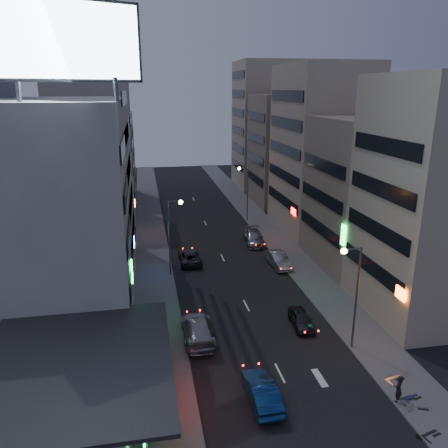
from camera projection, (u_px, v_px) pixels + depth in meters
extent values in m
plane|color=black|center=(300.00, 413.00, 26.38)|extent=(180.00, 180.00, 0.00)
cube|color=#4C4C4F|center=(152.00, 250.00, 53.13)|extent=(4.00, 120.00, 0.12)
cube|color=#4C4C4F|center=(278.00, 242.00, 55.94)|extent=(4.00, 120.00, 0.12)
cube|color=tan|center=(60.00, 395.00, 25.27)|extent=(8.00, 12.00, 3.60)
cube|color=black|center=(74.00, 364.00, 24.87)|extent=(11.00, 13.00, 0.25)
cube|color=black|center=(148.00, 366.00, 25.78)|extent=(0.12, 4.00, 0.90)
cube|color=#FF1E14|center=(149.00, 366.00, 25.80)|extent=(0.04, 3.70, 0.70)
cube|color=#AFAEAA|center=(50.00, 202.00, 39.53)|extent=(14.00, 24.00, 18.00)
cube|color=tan|center=(435.00, 200.00, 35.92)|extent=(10.00, 11.00, 20.00)
cube|color=gray|center=(369.00, 193.00, 47.40)|extent=(11.00, 12.00, 16.00)
cube|color=tan|center=(320.00, 150.00, 58.63)|extent=(10.00, 14.00, 22.00)
cube|color=#AFAEAA|center=(93.00, 153.00, 62.98)|extent=(11.00, 10.00, 20.00)
cube|color=gray|center=(99.00, 157.00, 75.84)|extent=(12.00, 10.00, 15.00)
cube|color=gray|center=(287.00, 150.00, 73.40)|extent=(11.00, 12.00, 18.00)
cube|color=tan|center=(268.00, 125.00, 85.75)|extent=(12.00, 12.00, 24.00)
cylinder|color=#595B60|center=(18.00, 89.00, 27.43)|extent=(0.30, 0.30, 1.50)
cylinder|color=#595B60|center=(116.00, 89.00, 28.48)|extent=(0.30, 0.30, 1.50)
cube|color=black|center=(63.00, 40.00, 27.09)|extent=(9.52, 3.75, 5.00)
cube|color=#B9DEF7|center=(64.00, 39.00, 26.91)|extent=(9.04, 3.34, 4.60)
cylinder|color=#595B60|center=(356.00, 298.00, 31.90)|extent=(0.16, 0.16, 8.00)
cylinder|color=#595B60|center=(352.00, 249.00, 30.63)|extent=(1.40, 0.10, 0.10)
sphere|color=#FFD88C|center=(344.00, 251.00, 30.55)|extent=(0.44, 0.44, 0.44)
cylinder|color=#595B60|center=(169.00, 239.00, 44.72)|extent=(0.16, 0.16, 8.00)
cylinder|color=#595B60|center=(175.00, 201.00, 43.69)|extent=(1.40, 0.10, 0.10)
sphere|color=#FFD88C|center=(181.00, 202.00, 43.83)|extent=(0.44, 0.44, 0.44)
cylinder|color=#595B60|center=(248.00, 194.00, 63.84)|extent=(0.16, 0.16, 8.00)
cylinder|color=#595B60|center=(243.00, 168.00, 62.56)|extent=(1.40, 0.10, 0.10)
sphere|color=#FFD88C|center=(239.00, 168.00, 62.49)|extent=(0.44, 0.44, 0.44)
imported|color=#29292F|center=(301.00, 319.00, 35.92)|extent=(1.79, 3.92, 1.31)
imported|color=#AAAEB2|center=(278.00, 259.00, 48.18)|extent=(1.98, 4.89, 1.58)
imported|color=#25252A|center=(190.00, 257.00, 49.16)|extent=(2.30, 4.99, 1.39)
imported|color=gray|center=(254.00, 238.00, 55.28)|extent=(2.78, 5.67, 1.59)
imported|color=navy|center=(261.00, 391.00, 27.15)|extent=(1.69, 4.70, 1.54)
imported|color=gray|center=(198.00, 329.00, 34.08)|extent=(2.49, 5.84, 1.68)
imported|color=black|center=(399.00, 389.00, 27.00)|extent=(0.78, 0.75, 1.79)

